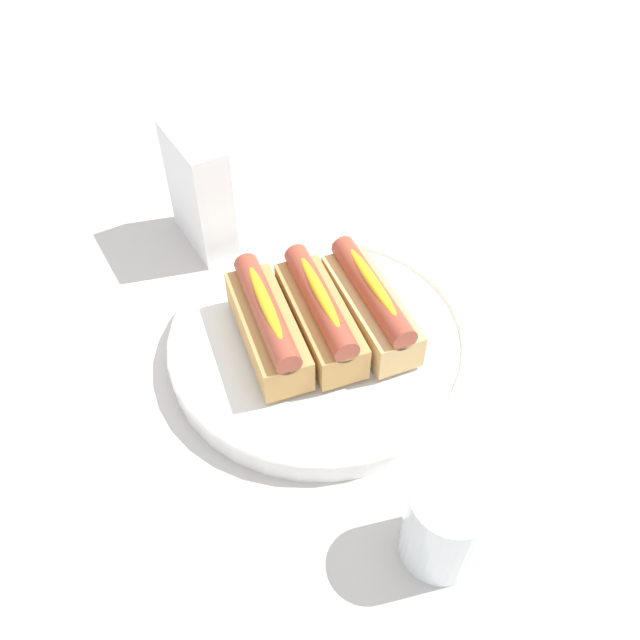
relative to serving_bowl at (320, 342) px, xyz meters
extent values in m
plane|color=beige|center=(0.00, -0.02, -0.02)|extent=(2.40, 2.40, 0.00)
cylinder|color=white|center=(0.00, 0.00, 0.00)|extent=(0.32, 0.32, 0.02)
torus|color=white|center=(0.00, 0.00, 0.01)|extent=(0.32, 0.32, 0.01)
cube|color=#DBB270|center=(0.00, -0.05, 0.03)|extent=(0.15, 0.07, 0.04)
cylinder|color=#A84733|center=(0.00, -0.05, 0.06)|extent=(0.15, 0.04, 0.03)
ellipsoid|color=gold|center=(0.00, -0.05, 0.07)|extent=(0.11, 0.03, 0.01)
cube|color=tan|center=(0.00, 0.00, 0.03)|extent=(0.15, 0.06, 0.04)
cylinder|color=#A84733|center=(0.00, 0.00, 0.06)|extent=(0.15, 0.04, 0.03)
ellipsoid|color=gold|center=(0.00, 0.00, 0.07)|extent=(0.11, 0.02, 0.01)
cube|color=tan|center=(0.00, 0.05, 0.03)|extent=(0.15, 0.06, 0.04)
cylinder|color=#A84733|center=(0.00, 0.05, 0.06)|extent=(0.15, 0.04, 0.03)
ellipsoid|color=gold|center=(0.00, 0.05, 0.07)|extent=(0.11, 0.02, 0.01)
cylinder|color=white|center=(-0.24, -0.04, 0.03)|extent=(0.07, 0.07, 0.09)
cylinder|color=silver|center=(-0.24, -0.04, 0.02)|extent=(0.06, 0.06, 0.06)
cube|color=white|center=(0.22, 0.09, 0.06)|extent=(0.12, 0.07, 0.15)
camera|label=1|loc=(-0.44, 0.12, 0.52)|focal=35.94mm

